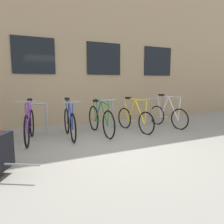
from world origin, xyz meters
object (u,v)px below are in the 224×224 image
object	(u,v)px
bicycle_purple	(29,125)
bicycle_yellow	(135,119)
bicycle_green	(100,120)
bicycle_blue	(70,122)
bicycle_white	(168,115)

from	to	relation	value
bicycle_purple	bicycle_yellow	bearing A→B (deg)	-3.50
bicycle_green	bicycle_blue	world-z (taller)	bicycle_blue
bicycle_yellow	bicycle_purple	xyz separation A→B (m)	(-2.92, 0.18, 0.03)
bicycle_green	bicycle_white	world-z (taller)	bicycle_white
bicycle_green	bicycle_white	bearing A→B (deg)	-1.18
bicycle_purple	bicycle_blue	size ratio (longest dim) A/B	1.00
bicycle_green	bicycle_purple	distance (m)	1.87
bicycle_purple	bicycle_white	bearing A→B (deg)	-1.58
bicycle_green	bicycle_white	distance (m)	2.35
bicycle_purple	bicycle_blue	world-z (taller)	bicycle_purple
bicycle_purple	bicycle_white	xyz separation A→B (m)	(4.21, -0.12, -0.03)
bicycle_purple	bicycle_green	bearing A→B (deg)	-2.07
bicycle_yellow	bicycle_purple	distance (m)	2.92
bicycle_green	bicycle_purple	xyz separation A→B (m)	(-1.86, 0.07, 0.00)
bicycle_purple	bicycle_blue	xyz separation A→B (m)	(0.99, -0.05, -0.01)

